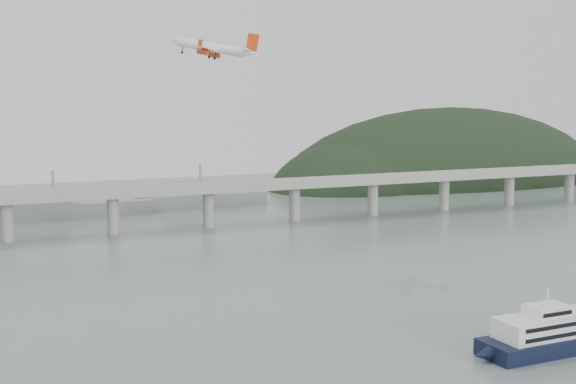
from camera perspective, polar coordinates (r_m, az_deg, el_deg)
name	(u,v)px	position (r m, az deg, el deg)	size (l,w,h in m)	color
ground	(369,341)	(221.78, 6.00, -10.89)	(900.00, 900.00, 0.00)	slate
bridge	(169,196)	(399.32, -8.80, -0.29)	(800.00, 22.00, 23.90)	gray
headland	(463,203)	(652.24, 12.84, -0.82)	(365.00, 155.00, 156.00)	black
ferry	(571,330)	(227.42, 20.20, -9.60)	(91.36, 16.36, 17.25)	black
airliner	(213,48)	(282.49, -5.54, 10.57)	(28.81, 27.46, 9.18)	white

